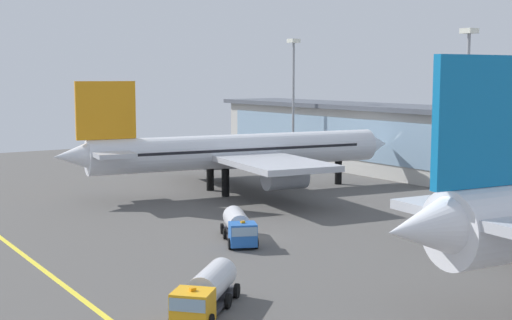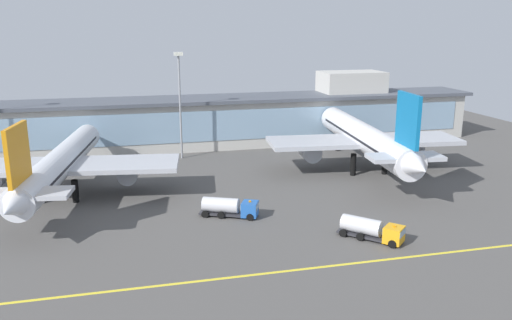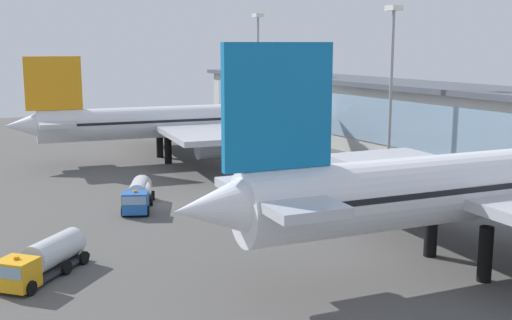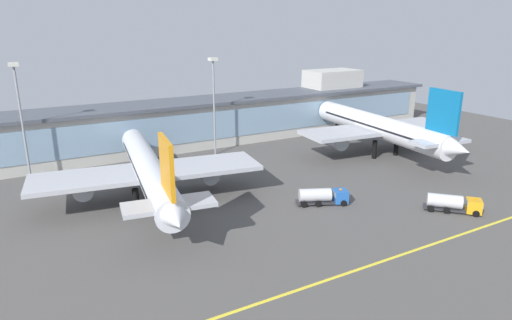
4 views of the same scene
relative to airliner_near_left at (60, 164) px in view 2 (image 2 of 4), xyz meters
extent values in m
plane|color=#514F4C|center=(25.80, -14.16, -5.87)|extent=(197.65, 197.65, 0.00)
cube|color=yellow|center=(25.80, -36.16, -5.86)|extent=(158.12, 0.50, 0.01)
cube|color=beige|center=(25.80, 32.52, -0.36)|extent=(141.18, 12.00, 11.01)
cube|color=#84A3BC|center=(25.80, 26.47, 0.19)|extent=(135.53, 0.20, 7.05)
cube|color=#4C515B|center=(25.80, 32.52, 5.54)|extent=(144.18, 14.00, 0.80)
cube|color=beige|center=(68.16, 34.52, 8.14)|extent=(16.00, 10.00, 6.00)
cylinder|color=black|center=(-3.30, -2.65, -3.95)|extent=(1.10, 1.10, 3.85)
cylinder|color=black|center=(2.41, -3.48, -3.95)|extent=(1.10, 1.10, 3.85)
cylinder|color=black|center=(2.48, 17.04, -3.95)|extent=(1.10, 1.10, 3.85)
cylinder|color=silver|center=(0.06, 0.43, 0.14)|extent=(11.11, 44.40, 4.81)
cone|color=silver|center=(3.45, 23.71, 0.14)|extent=(5.14, 4.94, 4.57)
cone|color=silver|center=(-3.36, -23.09, 0.50)|extent=(4.81, 5.82, 4.09)
cube|color=#84A3BC|center=(2.98, 20.54, 0.98)|extent=(4.05, 3.85, 1.44)
cube|color=black|center=(0.06, 0.43, 0.50)|extent=(10.14, 37.42, 0.38)
cube|color=#B7BAC1|center=(0.06, 0.43, -0.46)|extent=(40.70, 16.18, 0.77)
cylinder|color=#999EA8|center=(11.26, 0.41, -2.36)|extent=(4.16, 6.17, 3.37)
cube|color=orange|center=(-2.73, -18.81, 6.39)|extent=(1.71, 7.95, 7.69)
cube|color=#B7BAC1|center=(-2.73, -18.81, 0.86)|extent=(13.23, 6.63, 0.62)
cylinder|color=black|center=(53.91, 0.29, -3.71)|extent=(1.10, 1.10, 4.32)
cylinder|color=black|center=(60.36, -0.34, -3.71)|extent=(1.10, 1.10, 4.32)
cylinder|color=black|center=(59.12, 20.37, -3.71)|extent=(1.10, 1.10, 4.32)
cylinder|color=silver|center=(57.48, 3.53, 0.88)|extent=(9.69, 44.86, 5.40)
cone|color=silver|center=(59.79, 27.31, 0.88)|extent=(5.58, 5.34, 5.13)
cone|color=silver|center=(55.14, -20.52, 1.29)|extent=(5.14, 6.36, 4.59)
cube|color=#84A3BC|center=(59.46, 23.92, 1.83)|extent=(4.40, 4.16, 1.62)
cube|color=black|center=(57.48, 3.53, 1.29)|extent=(9.05, 37.77, 0.43)
cube|color=#B7BAC1|center=(57.48, 3.53, 0.21)|extent=(39.21, 14.36, 0.86)
cylinder|color=#999EA8|center=(46.94, 6.16, -1.93)|extent=(4.32, 6.13, 3.78)
cylinder|color=#999EA8|center=(68.32, 4.08, -1.93)|extent=(4.32, 6.13, 3.78)
cube|color=#0F6BA8|center=(55.58, -15.98, 7.90)|extent=(1.42, 8.04, 8.64)
cube|color=#B7BAC1|center=(55.58, -15.98, 1.69)|extent=(12.69, 6.07, 0.69)
cylinder|color=black|center=(29.68, -16.46, -5.32)|extent=(1.12, 0.73, 1.10)
cylinder|color=black|center=(28.60, -18.82, -5.32)|extent=(1.12, 0.73, 1.10)
cylinder|color=black|center=(25.59, -14.58, -5.32)|extent=(1.12, 0.73, 1.10)
cylinder|color=black|center=(24.51, -16.94, -5.32)|extent=(1.12, 0.73, 1.10)
cylinder|color=black|center=(23.30, -13.53, -5.32)|extent=(1.12, 0.73, 1.10)
cylinder|color=black|center=(22.22, -15.89, -5.32)|extent=(1.12, 0.73, 1.10)
cube|color=#2D2D33|center=(25.21, -15.84, -5.42)|extent=(7.85, 5.28, 0.30)
cube|color=#235BB2|center=(28.89, -17.52, -4.47)|extent=(3.21, 3.34, 2.20)
cube|color=#84A3BC|center=(28.89, -17.52, -3.99)|extent=(3.25, 3.28, 0.88)
cylinder|color=silver|center=(24.72, -15.61, -4.12)|extent=(6.03, 4.42, 2.30)
cube|color=orange|center=(28.89, -17.52, -3.25)|extent=(0.30, 0.40, 0.20)
cylinder|color=black|center=(46.49, -31.30, -5.32)|extent=(0.98, 1.00, 1.10)
cylinder|color=black|center=(44.60, -33.09, -5.32)|extent=(0.98, 1.00, 1.10)
cylinder|color=black|center=(43.39, -28.04, -5.32)|extent=(0.98, 1.00, 1.10)
cylinder|color=black|center=(41.50, -29.83, -5.32)|extent=(0.98, 1.00, 1.10)
cylinder|color=black|center=(41.65, -26.21, -5.32)|extent=(0.98, 1.00, 1.10)
cylinder|color=black|center=(39.77, -28.00, -5.32)|extent=(0.98, 1.00, 1.10)
cube|color=#2D2D33|center=(42.57, -29.07, -5.42)|extent=(6.90, 7.09, 0.30)
cube|color=orange|center=(45.36, -32.00, -4.47)|extent=(3.50, 3.49, 2.20)
cube|color=#84A3BC|center=(45.36, -32.00, -3.99)|extent=(3.49, 3.48, 0.88)
cylinder|color=silver|center=(42.20, -28.67, -4.12)|extent=(5.51, 5.63, 2.30)
cube|color=orange|center=(45.36, -32.00, -3.25)|extent=(0.30, 0.40, 0.20)
cylinder|color=gray|center=(22.79, 22.04, 5.31)|extent=(0.44, 0.44, 22.36)
cube|color=silver|center=(22.79, 22.04, 16.84)|extent=(1.80, 1.80, 0.70)
camera|label=1|loc=(85.42, -53.58, 10.83)|focal=49.16mm
camera|label=2|loc=(11.54, -91.20, 22.88)|focal=36.82mm
camera|label=3|loc=(93.32, -38.56, 12.20)|focal=45.52mm
camera|label=4|loc=(-20.50, -74.39, 24.66)|focal=31.50mm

